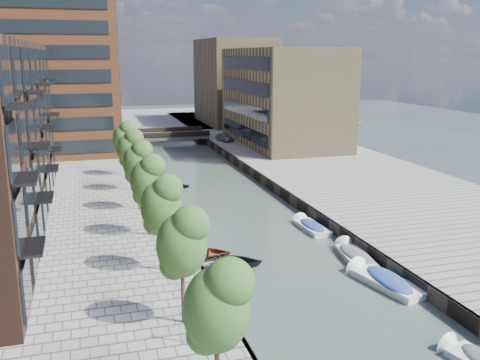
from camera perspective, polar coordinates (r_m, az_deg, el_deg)
name	(u,v)px	position (r m, az deg, el deg)	size (l,w,h in m)	color
water	(213,191)	(56.52, -2.89, -1.20)	(300.00, 300.00, 0.00)	#38473F
quay_right	(350,177)	(61.99, 11.63, 0.31)	(20.00, 140.00, 1.00)	gray
quay_wall_left	(155,191)	(55.34, -9.05, -1.13)	(0.25, 140.00, 1.00)	#332823
quay_wall_right	(268,183)	(58.07, 2.96, -0.30)	(0.25, 140.00, 1.00)	#332823
far_closure	(146,121)	(114.76, -9.99, 6.24)	(80.00, 40.00, 1.00)	gray
tower	(44,40)	(78.39, -20.15, 13.86)	(18.00, 18.00, 30.00)	brown
tan_block_near	(282,96)	(80.76, 4.52, 8.88)	(12.00, 25.00, 14.00)	#8E7857
tan_block_far	(235,81)	(105.36, -0.58, 10.47)	(12.00, 20.00, 16.00)	#8E7857
bridge	(166,135)	(87.11, -7.87, 4.73)	(13.00, 6.00, 1.30)	gray
tree_0	(216,304)	(19.79, -2.53, -13.06)	(2.50, 2.50, 5.95)	#382619
tree_1	(182,241)	(26.12, -6.25, -6.45)	(2.50, 2.50, 5.95)	#382619
tree_2	(161,203)	(32.72, -8.44, -2.45)	(2.50, 2.50, 5.95)	#382619
tree_3	(147,178)	(39.46, -9.89, 0.20)	(2.50, 2.50, 5.95)	#382619
tree_4	(137,160)	(46.28, -10.91, 2.07)	(2.50, 2.50, 5.95)	#382619
tree_5	(130,147)	(53.14, -11.67, 3.46)	(2.50, 2.50, 5.95)	#382619
tree_6	(124,137)	(60.04, -12.25, 4.54)	(2.50, 2.50, 5.95)	#382619
lamp_0	(224,298)	(24.35, -1.76, -12.47)	(0.24, 0.24, 4.12)	black
lamp_1	(168,204)	(39.10, -7.72, -2.56)	(0.24, 0.24, 4.12)	black
lamp_2	(143,162)	(54.56, -10.31, 1.86)	(0.24, 0.24, 4.12)	black
sloop_1	(225,267)	(36.80, -1.61, -9.25)	(3.68, 5.15, 1.07)	#242427
sloop_2	(199,257)	(38.52, -4.39, -8.23)	(3.27, 4.58, 0.95)	maroon
sloop_3	(215,273)	(35.82, -2.72, -9.91)	(3.11, 4.35, 0.90)	white
sloop_4	(171,188)	(58.24, -7.37, -0.86)	(2.94, 4.12, 0.85)	black
motorboat_0	(383,281)	(35.31, 14.97, -10.33)	(3.09, 5.75, 1.82)	white
motorboat_3	(310,226)	(44.85, 7.46, -4.93)	(1.74, 4.51, 1.48)	white
motorboat_4	(354,255)	(39.10, 12.03, -7.85)	(2.41, 5.11, 1.64)	silver
car	(225,137)	(82.80, -1.65, 4.59)	(1.51, 3.75, 1.28)	gray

